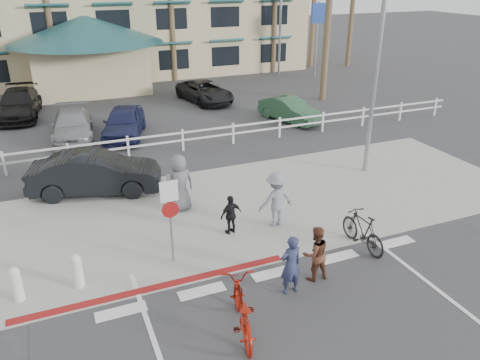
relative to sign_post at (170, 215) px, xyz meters
name	(u,v)px	position (x,y,z in m)	size (l,w,h in m)	color
ground	(284,286)	(2.30, -2.20, -1.45)	(140.00, 140.00, 0.00)	#333335
bike_path	(326,338)	(2.30, -4.20, -1.45)	(12.00, 16.00, 0.01)	#333335
sidewalk_plaza	(222,210)	(2.30, 2.30, -1.44)	(22.00, 7.00, 0.01)	gray
cross_street	(188,168)	(2.30, 6.30, -1.45)	(40.00, 5.00, 0.01)	#333335
parking_lot	(140,110)	(2.30, 15.80, -1.45)	(50.00, 16.00, 0.01)	#333335
curb_red	(157,287)	(-0.70, -1.00, -1.44)	(7.00, 0.25, 0.02)	maroon
rail_fence	(185,140)	(2.80, 8.30, -0.95)	(29.40, 0.16, 1.00)	silver
sign_post	(170,215)	(0.00, 0.00, 0.00)	(0.50, 0.10, 2.90)	gray
bollard_0	(77,271)	(-2.50, -0.20, -0.97)	(0.26, 0.26, 0.95)	silver
bollard_1	(16,284)	(-3.90, -0.20, -0.97)	(0.26, 0.26, 0.95)	silver
streetlight_0	(378,57)	(8.80, 3.30, 3.05)	(0.60, 2.00, 9.00)	gray
streetlight_1	(281,10)	(14.30, 21.80, 3.30)	(0.60, 2.00, 9.50)	gray
info_sign	(317,39)	(16.30, 19.80, 1.35)	(1.20, 0.16, 5.60)	navy
bike_red	(242,309)	(0.69, -3.24, -0.88)	(0.76, 2.19, 1.15)	maroon
rider_red	(291,265)	(2.32, -2.44, -0.65)	(0.58, 0.38, 1.60)	#272E4D
bike_black	(363,231)	(5.22, -1.41, -0.89)	(0.52, 1.85, 1.11)	black
rider_black	(315,254)	(3.18, -2.17, -0.70)	(0.73, 0.57, 1.51)	brown
pedestrian_a	(276,200)	(3.50, 0.72, -0.56)	(1.15, 0.66, 1.78)	gray
pedestrian_child	(231,215)	(2.04, 0.80, -0.82)	(0.74, 0.31, 1.26)	black
pedestrian_b	(180,183)	(1.06, 2.91, -0.48)	(0.95, 0.62, 1.94)	slate
car_white_sedan	(95,173)	(-1.37, 5.33, -0.70)	(1.59, 4.57, 1.50)	black
lot_car_1	(72,125)	(-1.65, 11.98, -0.80)	(1.82, 4.47, 1.30)	gray
lot_car_2	(124,122)	(0.65, 11.24, -0.72)	(1.72, 4.28, 1.46)	#1A1F46
lot_car_3	(290,110)	(9.22, 10.51, -0.83)	(1.32, 3.77, 1.24)	#284F33
lot_car_4	(19,104)	(-4.07, 16.87, -0.72)	(2.05, 5.04, 1.46)	black
lot_car_5	(205,92)	(6.37, 16.13, -0.82)	(2.08, 4.52, 1.26)	black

